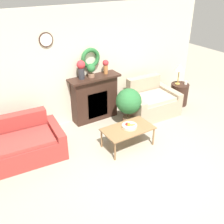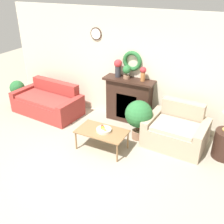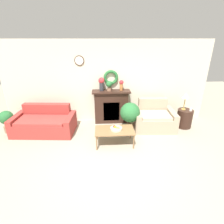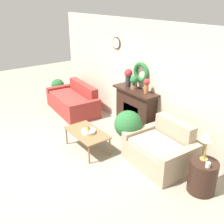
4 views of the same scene
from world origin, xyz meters
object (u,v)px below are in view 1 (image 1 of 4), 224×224
(table_lamp, at_px, (179,68))
(vase_on_mantel_right, at_px, (106,66))
(mug, at_px, (186,83))
(potted_plant_floor_by_loveseat, at_px, (129,102))
(loveseat_right, at_px, (150,102))
(vase_on_mantel_left, at_px, (81,68))
(coffee_table, at_px, (128,130))
(couch_left, at_px, (15,146))
(side_table_by_loveseat, at_px, (179,94))
(fruit_bowl, at_px, (129,126))
(fireplace, at_px, (95,98))
(potted_plant_on_mantel, at_px, (91,70))

(table_lamp, height_order, vase_on_mantel_right, vase_on_mantel_right)
(mug, bearing_deg, potted_plant_floor_by_loveseat, -177.88)
(loveseat_right, xyz_separation_m, vase_on_mantel_left, (-1.66, 0.51, 1.07))
(coffee_table, xyz_separation_m, table_lamp, (2.30, 0.93, 0.65))
(couch_left, relative_size, side_table_by_loveseat, 3.18)
(coffee_table, relative_size, potted_plant_floor_by_loveseat, 1.13)
(fruit_bowl, xyz_separation_m, side_table_by_loveseat, (2.32, 0.87, -0.18))
(coffee_table, distance_m, vase_on_mantel_right, 1.72)
(fireplace, distance_m, table_lamp, 2.40)
(side_table_by_loveseat, bearing_deg, potted_plant_floor_by_loveseat, -175.11)
(vase_on_mantel_right, bearing_deg, fireplace, -179.06)
(loveseat_right, relative_size, mug, 14.68)
(mug, bearing_deg, vase_on_mantel_right, 163.96)
(fireplace, xyz_separation_m, fruit_bowl, (0.05, -1.40, -0.09))
(vase_on_mantel_left, relative_size, potted_plant_on_mantel, 1.36)
(fruit_bowl, height_order, side_table_by_loveseat, side_table_by_loveseat)
(couch_left, relative_size, potted_plant_floor_by_loveseat, 2.04)
(couch_left, height_order, potted_plant_floor_by_loveseat, potted_plant_floor_by_loveseat)
(couch_left, distance_m, potted_plant_floor_by_loveseat, 2.66)
(vase_on_mantel_right, bearing_deg, fruit_bowl, -101.36)
(table_lamp, bearing_deg, potted_plant_on_mantel, 168.98)
(fireplace, bearing_deg, table_lamp, -11.70)
(couch_left, distance_m, table_lamp, 4.47)
(coffee_table, relative_size, side_table_by_loveseat, 1.77)
(loveseat_right, relative_size, table_lamp, 2.35)
(couch_left, height_order, potted_plant_on_mantel, potted_plant_on_mantel)
(vase_on_mantel_left, height_order, potted_plant_floor_by_loveseat, vase_on_mantel_left)
(side_table_by_loveseat, bearing_deg, couch_left, -179.36)
(potted_plant_on_mantel, bearing_deg, coffee_table, -86.69)
(fruit_bowl, relative_size, mug, 3.48)
(table_lamp, height_order, mug, table_lamp)
(vase_on_mantel_right, bearing_deg, table_lamp, -13.74)
(mug, relative_size, potted_plant_floor_by_loveseat, 0.10)
(potted_plant_on_mantel, bearing_deg, side_table_by_loveseat, -11.84)
(potted_plant_floor_by_loveseat, bearing_deg, fruit_bowl, -124.19)
(fruit_bowl, xyz_separation_m, mug, (2.43, 0.79, 0.16))
(couch_left, distance_m, mug, 4.59)
(potted_plant_floor_by_loveseat, bearing_deg, vase_on_mantel_right, 106.57)
(couch_left, height_order, loveseat_right, loveseat_right)
(couch_left, distance_m, vase_on_mantel_right, 2.71)
(couch_left, relative_size, table_lamp, 3.34)
(fireplace, distance_m, vase_on_mantel_right, 0.83)
(vase_on_mantel_right, bearing_deg, couch_left, -166.55)
(couch_left, height_order, mug, couch_left)
(side_table_by_loveseat, bearing_deg, mug, -37.87)
(coffee_table, distance_m, potted_plant_floor_by_loveseat, 0.92)
(loveseat_right, bearing_deg, vase_on_mantel_left, 166.66)
(fruit_bowl, relative_size, side_table_by_loveseat, 0.53)
(table_lamp, distance_m, vase_on_mantel_right, 2.05)
(potted_plant_on_mantel, distance_m, potted_plant_floor_by_loveseat, 1.15)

